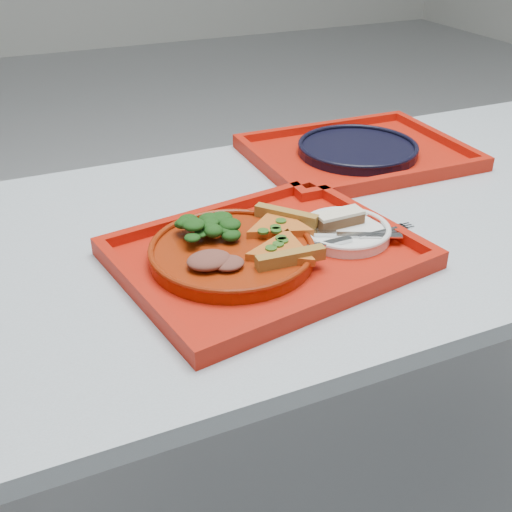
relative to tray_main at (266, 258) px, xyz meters
name	(u,v)px	position (x,y,z in m)	size (l,w,h in m)	color
ground	(333,482)	(0.24, 0.11, -0.76)	(10.00, 10.00, 0.00)	#94979C
table	(354,242)	(0.24, 0.11, -0.08)	(1.60, 0.80, 0.75)	#9AA5AD
tray_main	(266,258)	(0.00, 0.00, 0.00)	(0.45, 0.35, 0.01)	#AF1709
tray_far	(357,156)	(0.37, 0.32, 0.00)	(0.45, 0.35, 0.01)	#AF1709
dinner_plate	(232,254)	(-0.05, 0.01, 0.02)	(0.26, 0.26, 0.02)	maroon
side_plate	(345,233)	(0.14, 0.00, 0.01)	(0.15, 0.15, 0.01)	white
navy_plate	(358,150)	(0.37, 0.32, 0.01)	(0.26, 0.26, 0.02)	black
pizza_slice_a	(283,248)	(0.01, -0.04, 0.03)	(0.12, 0.11, 0.02)	orange
pizza_slice_b	(279,223)	(0.04, 0.04, 0.03)	(0.13, 0.11, 0.02)	orange
salad_heap	(212,224)	(-0.07, 0.06, 0.05)	(0.09, 0.08, 0.05)	black
meat_portion	(209,260)	(-0.11, -0.02, 0.03)	(0.07, 0.05, 0.02)	brown
dessert_bar	(339,218)	(0.15, 0.02, 0.03)	(0.08, 0.03, 0.02)	#4E321A
knife	(345,234)	(0.13, -0.02, 0.02)	(0.18, 0.02, 0.01)	silver
fork	(358,237)	(0.15, -0.04, 0.02)	(0.18, 0.02, 0.01)	silver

